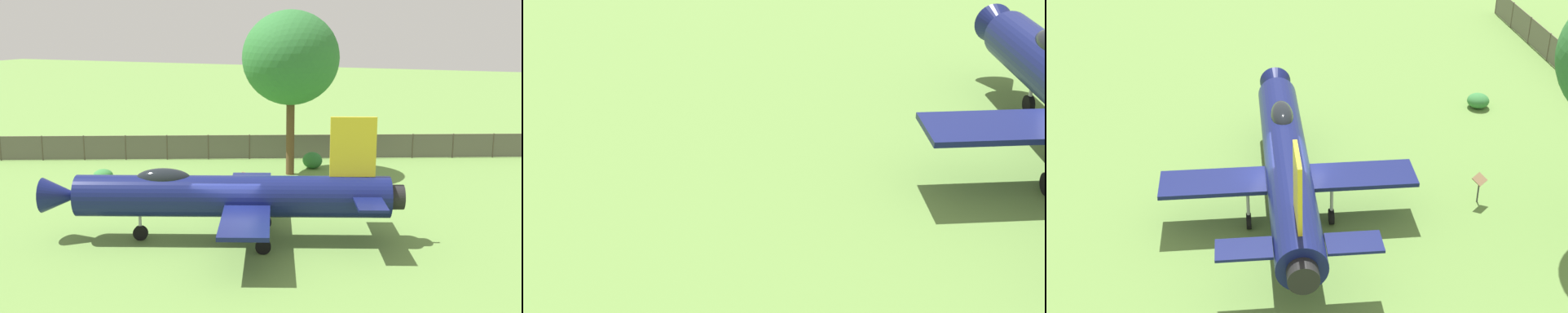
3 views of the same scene
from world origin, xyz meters
The scene contains 4 objects.
ground_plane centered at (0.00, 0.00, 0.00)m, with size 200.00×200.00×0.00m, color #668E42.
display_jet centered at (0.13, -0.35, 1.89)m, with size 9.42×13.89×5.05m.
shrub_near_fence centered at (-6.39, -10.77, 0.34)m, with size 1.06×1.08×0.68m.
info_plaque centered at (-7.01, -2.31, 0.85)m, with size 0.61×0.71×1.14m.
Camera 3 is at (-7.12, 23.02, 16.19)m, focal length 51.72 mm.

